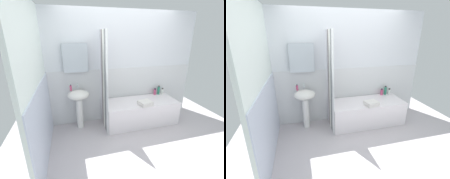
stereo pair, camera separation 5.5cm
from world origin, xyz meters
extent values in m
cube|color=#BBB2B7|center=(0.00, 0.00, -0.02)|extent=(4.80, 5.60, 0.04)
cube|color=silver|center=(0.00, 1.27, 1.20)|extent=(3.60, 0.05, 2.40)
cube|color=silver|center=(0.00, 1.24, 0.60)|extent=(3.60, 0.02, 1.20)
cube|color=silver|center=(-0.95, 1.18, 1.47)|extent=(0.48, 0.12, 0.56)
cube|color=white|center=(-1.57, 0.34, 1.20)|extent=(0.05, 1.81, 2.40)
cube|color=silver|center=(-1.54, 0.34, 0.60)|extent=(0.02, 1.81, 1.20)
cylinder|color=white|center=(-0.95, 1.03, 0.32)|extent=(0.14, 0.14, 0.64)
ellipsoid|color=white|center=(-0.95, 1.03, 0.74)|extent=(0.44, 0.34, 0.20)
cylinder|color=silver|center=(-0.95, 1.13, 0.87)|extent=(0.03, 0.03, 0.05)
cylinder|color=silver|center=(-0.95, 1.08, 0.92)|extent=(0.02, 0.10, 0.02)
sphere|color=silver|center=(-0.95, 1.13, 0.95)|extent=(0.03, 0.03, 0.03)
cylinder|color=#BE436B|center=(-1.09, 1.06, 0.90)|extent=(0.05, 0.05, 0.10)
sphere|color=#222031|center=(-1.09, 1.06, 0.96)|extent=(0.02, 0.02, 0.02)
cube|color=white|center=(0.37, 0.89, 0.26)|extent=(1.60, 0.66, 0.52)
cube|color=white|center=(-0.45, 0.62, 1.00)|extent=(0.01, 0.13, 2.00)
cube|color=gray|center=(-0.45, 0.76, 1.00)|extent=(0.01, 0.13, 2.00)
cube|color=white|center=(-0.45, 0.89, 1.00)|extent=(0.01, 0.13, 2.00)
cube|color=gray|center=(-0.45, 1.02, 1.00)|extent=(0.01, 0.13, 2.00)
cube|color=white|center=(-0.45, 1.15, 1.00)|extent=(0.01, 0.13, 2.00)
cylinder|color=white|center=(1.07, 1.15, 0.58)|extent=(0.06, 0.06, 0.12)
cylinder|color=black|center=(1.07, 1.15, 0.66)|extent=(0.04, 0.04, 0.02)
cylinder|color=#247B5E|center=(0.96, 1.15, 0.62)|extent=(0.05, 0.05, 0.19)
cylinder|color=black|center=(0.96, 1.15, 0.73)|extent=(0.04, 0.04, 0.02)
cylinder|color=#C14671|center=(0.87, 1.15, 0.59)|extent=(0.06, 0.06, 0.13)
cylinder|color=#2C1D2F|center=(0.87, 1.15, 0.66)|extent=(0.04, 0.04, 0.02)
cube|color=silver|center=(0.37, 0.66, 0.56)|extent=(0.29, 0.26, 0.09)
camera|label=1|loc=(-1.09, -2.02, 1.92)|focal=25.22mm
camera|label=2|loc=(-1.03, -2.03, 1.92)|focal=25.22mm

